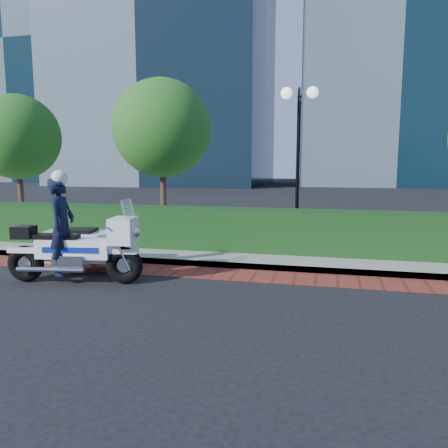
% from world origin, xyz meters
% --- Properties ---
extents(ground, '(120.00, 120.00, 0.00)m').
position_xyz_m(ground, '(0.00, 0.00, 0.00)').
color(ground, black).
rests_on(ground, ground).
extents(brick_strip, '(60.00, 1.00, 0.01)m').
position_xyz_m(brick_strip, '(0.00, 1.50, 0.01)').
color(brick_strip, maroon).
rests_on(brick_strip, ground).
extents(sidewalk, '(60.00, 8.00, 0.15)m').
position_xyz_m(sidewalk, '(0.00, 6.00, 0.07)').
color(sidewalk, gray).
rests_on(sidewalk, ground).
extents(hedge_main, '(18.00, 1.20, 1.00)m').
position_xyz_m(hedge_main, '(0.00, 3.60, 0.65)').
color(hedge_main, black).
rests_on(hedge_main, sidewalk).
extents(lamppost, '(1.02, 0.70, 4.21)m').
position_xyz_m(lamppost, '(1.00, 5.20, 2.96)').
color(lamppost, black).
rests_on(lamppost, sidewalk).
extents(tree_a, '(3.00, 3.00, 4.58)m').
position_xyz_m(tree_a, '(-9.00, 6.50, 3.22)').
color(tree_a, '#332319').
rests_on(tree_a, sidewalk).
extents(tree_b, '(3.20, 3.20, 4.89)m').
position_xyz_m(tree_b, '(-3.50, 6.50, 3.43)').
color(tree_b, '#332319').
rests_on(tree_b, sidewalk).
extents(tower_far_left, '(16.00, 14.00, 34.00)m').
position_xyz_m(tower_far_left, '(-36.00, 46.00, 17.00)').
color(tower_far_left, black).
rests_on(tower_far_left, ground).
extents(police_motorcycle, '(2.69, 1.92, 2.18)m').
position_xyz_m(police_motorcycle, '(-3.05, 0.57, 0.75)').
color(police_motorcycle, black).
rests_on(police_motorcycle, ground).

